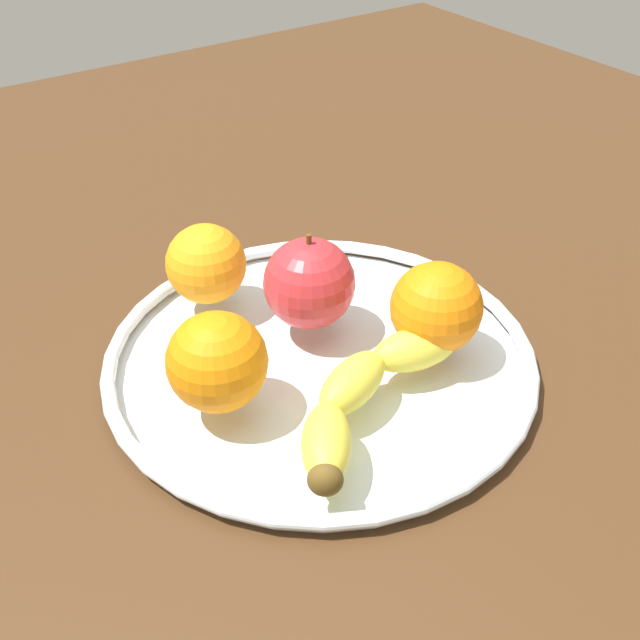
% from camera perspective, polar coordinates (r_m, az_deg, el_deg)
% --- Properties ---
extents(ground_plane, '(1.62, 1.62, 0.04)m').
position_cam_1_polar(ground_plane, '(0.66, 0.00, -4.71)').
color(ground_plane, '#442B17').
extents(fruit_bowl, '(0.36, 0.36, 0.02)m').
position_cam_1_polar(fruit_bowl, '(0.64, 0.00, -2.77)').
color(fruit_bowl, silver).
rests_on(fruit_bowl, ground_plane).
extents(banana, '(0.19, 0.11, 0.03)m').
position_cam_1_polar(banana, '(0.57, 3.36, -5.39)').
color(banana, yellow).
rests_on(banana, fruit_bowl).
extents(apple, '(0.08, 0.08, 0.09)m').
position_cam_1_polar(apple, '(0.65, -0.80, 2.74)').
color(apple, '#B72A2F').
rests_on(apple, fruit_bowl).
extents(orange_back_left, '(0.07, 0.07, 0.07)m').
position_cam_1_polar(orange_back_left, '(0.68, -8.42, 4.12)').
color(orange_back_left, orange).
rests_on(orange_back_left, fruit_bowl).
extents(orange_front_right, '(0.08, 0.08, 0.08)m').
position_cam_1_polar(orange_front_right, '(0.57, -7.61, -3.08)').
color(orange_front_right, orange).
rests_on(orange_front_right, fruit_bowl).
extents(orange_center, '(0.08, 0.08, 0.08)m').
position_cam_1_polar(orange_center, '(0.63, 8.58, 0.91)').
color(orange_center, orange).
rests_on(orange_center, fruit_bowl).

